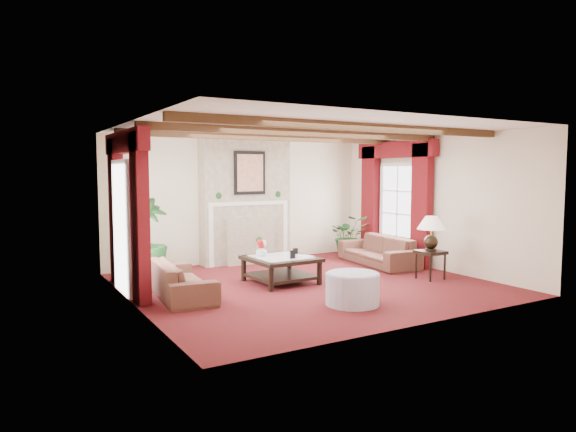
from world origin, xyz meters
TOP-DOWN VIEW (x-y plane):
  - floor at (0.00, 0.00)m, footprint 6.00×6.00m
  - ceiling at (0.00, 0.00)m, footprint 6.00×6.00m
  - back_wall at (0.00, 2.75)m, footprint 6.00×0.02m
  - left_wall at (-3.00, 0.00)m, footprint 0.02×5.50m
  - right_wall at (3.00, 0.00)m, footprint 0.02×5.50m
  - ceiling_beams at (0.00, 0.00)m, footprint 6.00×3.00m
  - fireplace at (0.00, 2.55)m, footprint 2.00×0.52m
  - french_door_left at (-2.97, 1.00)m, footprint 0.10×1.10m
  - french_door_right at (2.97, 1.00)m, footprint 0.10×1.10m
  - curtains_left at (-2.86, 1.00)m, footprint 0.20×2.40m
  - curtains_right at (2.86, 1.00)m, footprint 0.20×2.40m
  - sofa_left at (-2.21, 0.29)m, footprint 1.98×0.89m
  - sofa_right at (2.30, 0.86)m, footprint 2.21×1.11m
  - potted_palm at (-2.47, 1.65)m, footprint 2.07×2.25m
  - small_plant at (2.42, 2.05)m, footprint 1.64×1.66m
  - coffee_table at (-0.35, 0.36)m, footprint 1.17×1.17m
  - side_table at (2.19, -0.75)m, footprint 0.54×0.54m
  - ottoman at (-0.17, -1.49)m, footprint 0.80×0.80m
  - table_lamp at (2.19, -0.75)m, footprint 0.52×0.52m
  - flower_vase at (-0.62, 0.59)m, footprint 0.23×0.23m
  - book at (-0.05, 0.13)m, footprint 0.20×0.10m
  - photo_frame_a at (-0.28, 0.07)m, footprint 0.12×0.05m
  - photo_frame_b at (0.01, 0.46)m, footprint 0.09×0.06m

SIDE VIEW (x-z plane):
  - floor at x=0.00m, z-range 0.00..0.00m
  - coffee_table at x=-0.35m, z-range 0.00..0.46m
  - ottoman at x=-0.17m, z-range 0.00..0.47m
  - side_table at x=2.19m, z-range 0.00..0.53m
  - sofa_left at x=-2.21m, z-range 0.00..0.74m
  - small_plant at x=2.42m, z-range 0.00..0.76m
  - sofa_right at x=2.30m, z-range 0.00..0.81m
  - potted_palm at x=-2.47m, z-range 0.00..0.89m
  - photo_frame_b at x=0.01m, z-range 0.46..0.58m
  - photo_frame_a at x=-0.28m, z-range 0.46..0.62m
  - flower_vase at x=-0.62m, z-range 0.46..0.66m
  - book at x=-0.05m, z-range 0.46..0.72m
  - table_lamp at x=2.19m, z-range 0.53..1.18m
  - back_wall at x=0.00m, z-range 0.00..2.70m
  - left_wall at x=-3.00m, z-range 0.00..2.70m
  - right_wall at x=3.00m, z-range 0.00..2.70m
  - french_door_left at x=-2.97m, z-range 1.05..3.21m
  - french_door_right at x=2.97m, z-range 1.05..3.21m
  - curtains_left at x=-2.86m, z-range 1.28..3.83m
  - curtains_right at x=2.86m, z-range 1.28..3.83m
  - ceiling_beams at x=0.00m, z-range 2.58..2.70m
  - ceiling at x=0.00m, z-range 2.70..2.70m
  - fireplace at x=0.00m, z-range 1.35..4.05m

